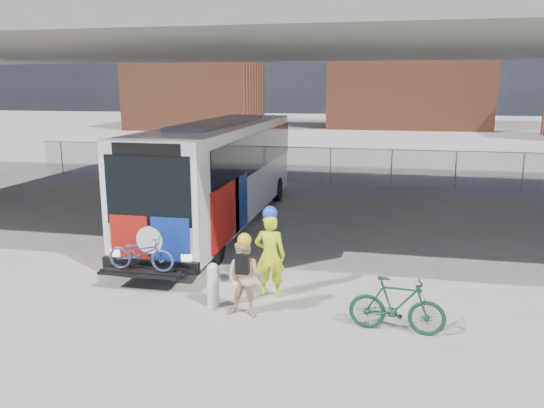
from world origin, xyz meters
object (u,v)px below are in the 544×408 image
(bollard, at_px, (213,283))
(cyclist_tan, at_px, (245,278))
(bike_parked, at_px, (397,305))
(cyclist_hivis, at_px, (270,253))
(bus, at_px, (222,165))

(bollard, distance_m, cyclist_tan, 0.96)
(bike_parked, bearing_deg, cyclist_tan, 93.27)
(cyclist_hivis, relative_size, cyclist_tan, 1.17)
(cyclist_tan, distance_m, bike_parked, 3.17)
(bike_parked, bearing_deg, cyclist_hivis, 69.90)
(bollard, xyz_separation_m, cyclist_hivis, (1.10, 0.89, 0.50))
(bollard, bearing_deg, bike_parked, -6.33)
(bus, bearing_deg, cyclist_hivis, -63.74)
(bollard, distance_m, cyclist_hivis, 1.51)
(bus, height_order, bollard, bus)
(bollard, height_order, cyclist_tan, cyclist_tan)
(bus, relative_size, bike_parked, 6.76)
(cyclist_hivis, bearing_deg, cyclist_tan, 75.00)
(cyclist_hivis, relative_size, bike_parked, 1.14)
(cyclist_hivis, height_order, bike_parked, cyclist_hivis)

